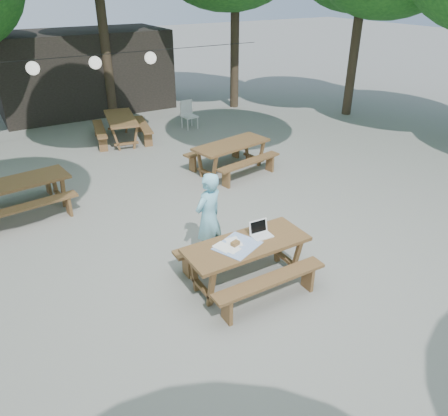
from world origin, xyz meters
TOP-DOWN VIEW (x-y plane):
  - ground at (0.00, 0.00)m, footprint 80.00×80.00m
  - pavilion at (0.50, 10.50)m, footprint 6.00×3.00m
  - main_picnic_table at (-0.20, -1.54)m, footprint 2.00×1.58m
  - picnic_table_nw at (-2.96, 2.82)m, footprint 2.08×1.80m
  - picnic_table_ne at (2.03, 2.55)m, footprint 2.16×1.90m
  - picnic_table_far_e at (0.41, 6.26)m, footprint 1.92×2.17m
  - woman at (-0.38, -0.64)m, footprint 0.70×0.58m
  - plastic_chair at (2.75, 6.38)m, footprint 0.47×0.47m
  - laptop at (0.12, -1.45)m, footprint 0.34×0.27m
  - tabletop_clutter at (-0.39, -1.54)m, footprint 0.81×0.76m
  - paper_lanterns at (-0.19, 6.00)m, footprint 9.00×0.34m

SIDE VIEW (x-z plane):
  - ground at x=0.00m, z-range 0.00..0.00m
  - plastic_chair at x=2.75m, z-range -0.19..0.71m
  - main_picnic_table at x=-0.20m, z-range 0.01..0.76m
  - picnic_table_nw at x=-2.96m, z-range 0.01..0.76m
  - picnic_table_ne at x=2.03m, z-range 0.01..0.76m
  - picnic_table_far_e at x=0.41m, z-range 0.01..0.76m
  - tabletop_clutter at x=-0.39m, z-range 0.72..0.80m
  - laptop at x=0.12m, z-range 0.69..0.93m
  - woman at x=-0.38m, z-range 0.00..1.64m
  - pavilion at x=0.50m, z-range 0.00..2.80m
  - paper_lanterns at x=-0.19m, z-range 2.21..2.59m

